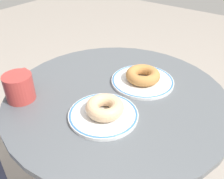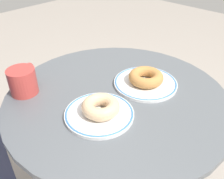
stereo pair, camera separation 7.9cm
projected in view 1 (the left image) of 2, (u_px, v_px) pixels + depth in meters
name	position (u px, v px, depth m)	size (l,w,h in m)	color
cafe_table	(116.00, 138.00, 0.92)	(0.73, 0.73, 0.72)	#565B60
plate_left	(103.00, 114.00, 0.72)	(0.20, 0.20, 0.01)	white
plate_right	(142.00, 81.00, 0.87)	(0.22, 0.22, 0.01)	white
donut_glazed	(105.00, 107.00, 0.71)	(0.11, 0.11, 0.04)	#E0B789
donut_old_fashioned	(143.00, 75.00, 0.86)	(0.12, 0.12, 0.04)	#BC7F42
coffee_mug	(20.00, 87.00, 0.77)	(0.12, 0.10, 0.09)	#B73D38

